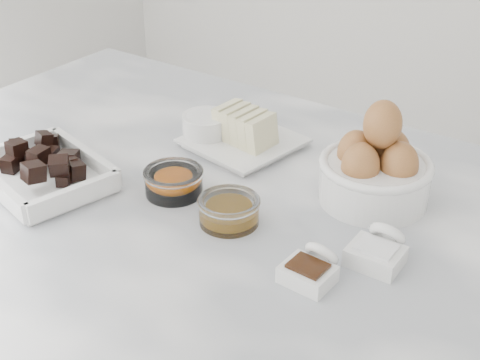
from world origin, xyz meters
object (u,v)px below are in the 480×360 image
object	(u,v)px
egg_bowl	(376,169)
chocolate_dish	(43,170)
butter_plate	(242,133)
salt_spoon	(378,250)
sugar_ramekin	(206,127)
vanilla_spoon	(311,269)
honey_bowl	(229,210)
zest_bowl	(174,181)

from	to	relation	value
egg_bowl	chocolate_dish	bearing A→B (deg)	-150.42
butter_plate	salt_spoon	distance (m)	0.34
sugar_ramekin	vanilla_spoon	world-z (taller)	sugar_ramekin
honey_bowl	vanilla_spoon	world-z (taller)	vanilla_spoon
vanilla_spoon	chocolate_dish	bearing A→B (deg)	-176.02
sugar_ramekin	zest_bowl	size ratio (longest dim) A/B	0.90
zest_bowl	salt_spoon	xyz separation A→B (m)	(0.30, 0.02, -0.00)
butter_plate	salt_spoon	bearing A→B (deg)	-26.57
sugar_ramekin	vanilla_spoon	bearing A→B (deg)	-33.97
butter_plate	sugar_ramekin	distance (m)	0.06
butter_plate	honey_bowl	distance (m)	0.22
butter_plate	honey_bowl	world-z (taller)	butter_plate
honey_bowl	salt_spoon	size ratio (longest dim) A/B	1.08
sugar_ramekin	vanilla_spoon	size ratio (longest dim) A/B	1.07
sugar_ramekin	egg_bowl	bearing A→B (deg)	-2.13
sugar_ramekin	salt_spoon	xyz separation A→B (m)	(0.37, -0.14, -0.01)
honey_bowl	salt_spoon	world-z (taller)	salt_spoon
sugar_ramekin	butter_plate	bearing A→B (deg)	16.42
chocolate_dish	salt_spoon	xyz separation A→B (m)	(0.48, 0.11, -0.01)
honey_bowl	zest_bowl	distance (m)	0.11
vanilla_spoon	honey_bowl	bearing A→B (deg)	164.18
honey_bowl	zest_bowl	bearing A→B (deg)	171.68
butter_plate	sugar_ramekin	world-z (taller)	butter_plate
chocolate_dish	vanilla_spoon	distance (m)	0.43
honey_bowl	vanilla_spoon	size ratio (longest dim) A/B	1.15
butter_plate	vanilla_spoon	world-z (taller)	butter_plate
sugar_ramekin	honey_bowl	xyz separation A→B (m)	(0.17, -0.17, -0.01)
chocolate_dish	honey_bowl	bearing A→B (deg)	14.38
butter_plate	zest_bowl	xyz separation A→B (m)	(0.00, -0.17, -0.00)
honey_bowl	vanilla_spoon	xyz separation A→B (m)	(0.15, -0.04, -0.00)
vanilla_spoon	salt_spoon	distance (m)	0.09
chocolate_dish	sugar_ramekin	xyz separation A→B (m)	(0.11, 0.24, 0.00)
sugar_ramekin	chocolate_dish	bearing A→B (deg)	-114.24
salt_spoon	sugar_ramekin	bearing A→B (deg)	159.44
vanilla_spoon	salt_spoon	xyz separation A→B (m)	(0.05, 0.08, 0.00)
chocolate_dish	salt_spoon	world-z (taller)	chocolate_dish
chocolate_dish	sugar_ramekin	distance (m)	0.27
honey_bowl	salt_spoon	bearing A→B (deg)	9.99
egg_bowl	zest_bowl	xyz separation A→B (m)	(-0.24, -0.14, -0.03)
egg_bowl	honey_bowl	bearing A→B (deg)	-129.00
butter_plate	chocolate_dish	bearing A→B (deg)	-122.70
vanilla_spoon	salt_spoon	size ratio (longest dim) A/B	0.93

